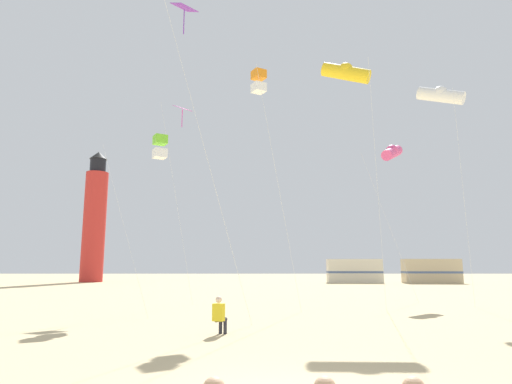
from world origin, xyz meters
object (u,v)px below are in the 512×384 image
object	(u,v)px
kite_box_orange	(259,82)
rv_van_tan	(431,271)
rv_van_cream	(354,271)
kite_tube_rainbow	(392,152)
kite_tube_gold	(346,72)
kite_flyer_standing	(220,314)
kite_diamond_violet	(186,20)
kite_box_lime	(160,147)
kite_diamond_magenta	(182,116)
kite_tube_white	(441,95)
lighthouse_distant	(95,220)

from	to	relation	value
kite_box_orange	rv_van_tan	world-z (taller)	kite_box_orange
rv_van_cream	rv_van_tan	size ratio (longest dim) A/B	0.99
kite_box_orange	rv_van_tan	xyz separation A→B (m)	(20.47, 31.29, -9.75)
kite_tube_rainbow	rv_van_cream	xyz separation A→B (m)	(2.96, 25.54, -7.95)
kite_tube_gold	kite_tube_rainbow	world-z (taller)	kite_tube_gold
kite_flyer_standing	kite_diamond_violet	size ratio (longest dim) A/B	0.09
kite_box_lime	rv_van_cream	size ratio (longest dim) A/B	1.28
kite_box_orange	rv_van_tan	size ratio (longest dim) A/B	1.78
kite_flyer_standing	rv_van_tan	size ratio (longest dim) A/B	0.18
kite_tube_rainbow	kite_diamond_magenta	size ratio (longest dim) A/B	0.86
kite_tube_white	kite_tube_rainbow	bearing A→B (deg)	102.83
kite_tube_rainbow	rv_van_tan	world-z (taller)	kite_tube_rainbow
rv_van_tan	kite_diamond_violet	bearing A→B (deg)	-119.29
kite_tube_gold	kite_diamond_magenta	bearing A→B (deg)	153.78
kite_tube_rainbow	kite_box_lime	bearing A→B (deg)	-153.54
kite_tube_gold	kite_diamond_magenta	distance (m)	10.05
kite_tube_gold	rv_van_tan	xyz separation A→B (m)	(16.09, 31.23, -10.29)
kite_box_lime	kite_diamond_magenta	bearing A→B (deg)	86.60
kite_box_lime	lighthouse_distant	distance (m)	38.22
kite_flyer_standing	lighthouse_distant	size ratio (longest dim) A/B	0.07
kite_flyer_standing	lighthouse_distant	world-z (taller)	lighthouse_distant
lighthouse_distant	rv_van_tan	xyz separation A→B (m)	(41.32, -3.58, -6.45)
lighthouse_distant	kite_flyer_standing	bearing A→B (deg)	-64.77
kite_box_lime	kite_box_orange	size ratio (longest dim) A/B	0.72
kite_tube_gold	rv_van_cream	world-z (taller)	kite_tube_gold
rv_van_tan	kite_diamond_magenta	bearing A→B (deg)	-128.87
kite_tube_rainbow	kite_diamond_magenta	world-z (taller)	kite_diamond_magenta
kite_diamond_magenta	rv_van_cream	distance (m)	33.73
kite_tube_gold	rv_van_cream	distance (m)	34.76
kite_tube_white	kite_flyer_standing	bearing A→B (deg)	-142.55
kite_flyer_standing	rv_van_tan	xyz separation A→B (m)	(21.73, 37.99, 0.78)
kite_tube_white	kite_tube_rainbow	world-z (taller)	kite_tube_white
kite_tube_white	kite_tube_rainbow	size ratio (longest dim) A/B	1.18
kite_flyer_standing	kite_box_orange	distance (m)	12.54
kite_diamond_magenta	rv_van_tan	distance (m)	37.92
kite_box_orange	kite_diamond_magenta	xyz separation A→B (m)	(-4.60, 4.49, -0.21)
kite_tube_rainbow	rv_van_cream	world-z (taller)	kite_tube_rainbow
kite_box_orange	kite_diamond_magenta	bearing A→B (deg)	135.72
kite_flyer_standing	kite_box_lime	size ratio (longest dim) A/B	0.14
kite_tube_gold	kite_tube_white	world-z (taller)	kite_tube_gold
lighthouse_distant	rv_van_cream	bearing A→B (deg)	-4.25
kite_flyer_standing	rv_van_tan	distance (m)	43.77
kite_flyer_standing	kite_tube_white	distance (m)	17.57
kite_box_lime	rv_van_cream	distance (m)	36.86
kite_diamond_magenta	rv_van_cream	xyz separation A→B (m)	(16.28, 27.96, -9.54)
kite_tube_rainbow	kite_diamond_violet	size ratio (longest dim) A/B	0.78
kite_tube_white	kite_diamond_magenta	distance (m)	14.72
kite_tube_white	kite_diamond_violet	bearing A→B (deg)	-155.06
rv_van_cream	lighthouse_distant	bearing A→B (deg)	178.49
kite_box_lime	kite_box_orange	world-z (taller)	kite_box_orange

